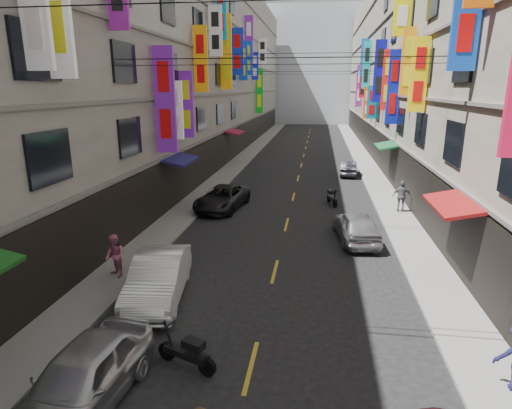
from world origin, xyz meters
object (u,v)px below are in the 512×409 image
(car_right_far, at_px, (348,168))
(car_left_far, at_px, (222,198))
(car_left_near, at_px, (82,379))
(pedestrian_lfar, at_px, (115,256))
(pedestrian_rfar, at_px, (402,196))
(scooter_crossing, at_px, (187,352))
(scooter_far_right, at_px, (332,197))
(car_left_mid, at_px, (158,277))
(car_right_mid, at_px, (356,226))

(car_right_far, bearing_deg, car_left_far, 58.55)
(car_left_near, relative_size, pedestrian_lfar, 2.65)
(car_left_far, height_order, pedestrian_rfar, pedestrian_rfar)
(scooter_crossing, bearing_deg, pedestrian_lfar, 63.62)
(scooter_far_right, distance_m, car_left_far, 6.74)
(scooter_crossing, xyz_separation_m, car_left_mid, (-2.08, 3.51, 0.32))
(scooter_far_right, relative_size, car_left_far, 0.37)
(scooter_far_right, height_order, pedestrian_lfar, pedestrian_lfar)
(car_left_far, bearing_deg, car_right_far, 62.64)
(scooter_crossing, height_order, scooter_far_right, same)
(pedestrian_lfar, bearing_deg, pedestrian_rfar, 79.76)
(scooter_far_right, bearing_deg, scooter_crossing, 61.02)
(car_left_near, height_order, car_right_far, car_left_near)
(scooter_far_right, height_order, car_left_near, car_left_near)
(car_right_far, bearing_deg, car_left_mid, 75.07)
(scooter_far_right, height_order, pedestrian_rfar, pedestrian_rfar)
(scooter_far_right, height_order, car_right_far, car_right_far)
(scooter_far_right, relative_size, car_right_far, 0.49)
(car_left_near, bearing_deg, car_right_mid, 64.72)
(scooter_far_right, distance_m, car_left_mid, 14.53)
(car_left_far, relative_size, car_right_mid, 1.14)
(pedestrian_rfar, bearing_deg, pedestrian_lfar, 45.93)
(car_right_far, relative_size, pedestrian_lfar, 2.20)
(scooter_crossing, xyz_separation_m, car_left_far, (-2.40, 14.73, 0.23))
(pedestrian_rfar, bearing_deg, car_right_far, -73.20)
(car_right_mid, relative_size, pedestrian_lfar, 2.58)
(scooter_crossing, xyz_separation_m, scooter_far_right, (4.05, 16.68, 0.00))
(car_left_far, height_order, pedestrian_lfar, pedestrian_lfar)
(pedestrian_lfar, bearing_deg, scooter_far_right, 94.06)
(scooter_far_right, distance_m, pedestrian_rfar, 4.13)
(car_right_far, bearing_deg, car_right_mid, 91.74)
(car_right_mid, bearing_deg, car_left_mid, 36.55)
(car_left_near, relative_size, car_left_mid, 0.93)
(car_left_far, bearing_deg, scooter_far_right, 24.85)
(car_left_far, height_order, car_right_mid, car_right_mid)
(scooter_crossing, bearing_deg, pedestrian_rfar, -5.56)
(scooter_far_right, relative_size, pedestrian_lfar, 1.08)
(scooter_far_right, relative_size, car_right_mid, 0.42)
(scooter_far_right, bearing_deg, car_right_mid, 83.15)
(car_right_mid, bearing_deg, pedestrian_rfar, -127.31)
(scooter_crossing, relative_size, car_left_near, 0.40)
(car_left_far, bearing_deg, pedestrian_lfar, -92.17)
(car_right_mid, xyz_separation_m, pedestrian_rfar, (2.89, 4.98, 0.30))
(scooter_crossing, distance_m, pedestrian_rfar, 17.19)
(scooter_crossing, relative_size, car_right_mid, 0.41)
(scooter_far_right, xyz_separation_m, pedestrian_rfar, (3.84, -1.42, 0.57))
(car_left_mid, bearing_deg, car_left_near, -96.76)
(car_left_mid, xyz_separation_m, pedestrian_lfar, (-2.12, 1.19, 0.17))
(car_left_mid, xyz_separation_m, pedestrian_rfar, (9.97, 11.75, 0.25))
(scooter_far_right, xyz_separation_m, car_left_far, (-6.45, -1.95, 0.23))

